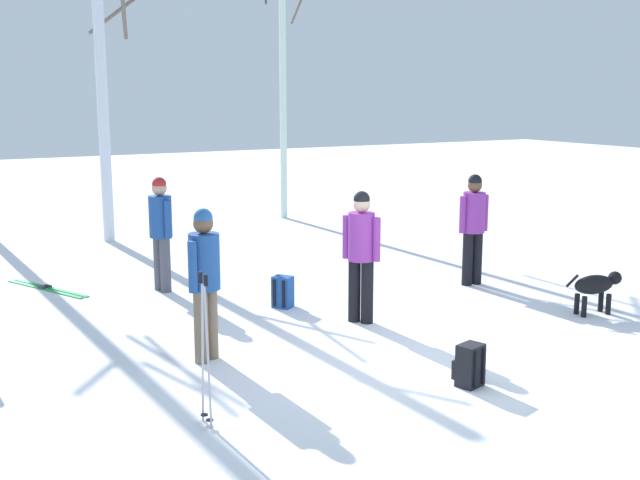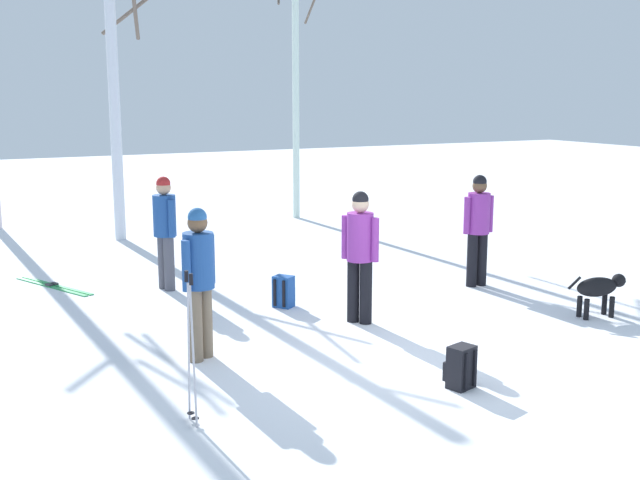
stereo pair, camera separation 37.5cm
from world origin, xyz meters
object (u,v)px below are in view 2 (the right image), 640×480
object	(u,v)px
dog	(600,288)
person_0	(199,274)
ski_pair_lying_1	(53,286)
person_2	(165,225)
backpack_1	(284,292)
birch_tree_6	(296,58)
ski_poles_0	(191,344)
backpack_0	(461,367)
person_4	(478,223)
birch_tree_5	(114,76)
person_1	(360,248)

from	to	relation	value
dog	person_0	bearing A→B (deg)	171.51
person_0	ski_pair_lying_1	distance (m)	4.43
person_2	backpack_1	bearing A→B (deg)	-55.49
person_0	dog	distance (m)	5.34
birch_tree_6	backpack_1	bearing A→B (deg)	-116.57
person_0	ski_poles_0	bearing A→B (deg)	-110.93
backpack_0	person_2	bearing A→B (deg)	105.90
dog	ski_pair_lying_1	distance (m)	7.98
person_4	ski_poles_0	xyz separation A→B (m)	(-5.49, -2.95, -0.23)
person_2	birch_tree_5	bearing A→B (deg)	85.68
ski_poles_0	backpack_0	world-z (taller)	ski_poles_0
person_2	ski_pair_lying_1	bearing A→B (deg)	148.00
ski_poles_0	backpack_1	world-z (taller)	ski_poles_0
person_4	dog	xyz separation A→B (m)	(0.38, -2.10, -0.59)
person_2	person_4	xyz separation A→B (m)	(4.31, -1.95, 0.00)
person_0	birch_tree_6	world-z (taller)	birch_tree_6
backpack_0	person_0	bearing A→B (deg)	135.48
person_2	birch_tree_5	xyz separation A→B (m)	(0.33, 4.38, 2.26)
person_2	dog	world-z (taller)	person_2
person_0	person_2	xyz separation A→B (m)	(0.55, 3.27, 0.00)
person_4	backpack_0	bearing A→B (deg)	-130.00
person_4	birch_tree_5	xyz separation A→B (m)	(-3.98, 6.32, 2.26)
ski_poles_0	person_2	bearing A→B (deg)	76.49
person_0	backpack_0	size ratio (longest dim) A/B	3.90
person_1	ski_pair_lying_1	distance (m)	5.08
backpack_0	birch_tree_6	bearing A→B (deg)	73.36
person_1	dog	world-z (taller)	person_1
person_1	backpack_0	bearing A→B (deg)	-95.25
backpack_1	birch_tree_5	size ratio (longest dim) A/B	0.07
person_2	ski_pair_lying_1	world-z (taller)	person_2
ski_pair_lying_1	backpack_1	xyz separation A→B (m)	(2.69, -2.65, 0.20)
ski_pair_lying_1	backpack_1	size ratio (longest dim) A/B	3.89
backpack_0	birch_tree_6	world-z (taller)	birch_tree_6
ski_pair_lying_1	backpack_0	world-z (taller)	backpack_0
person_2	person_4	world-z (taller)	same
birch_tree_5	ski_pair_lying_1	bearing A→B (deg)	-118.27
person_4	person_1	bearing A→B (deg)	-160.99
dog	backpack_1	size ratio (longest dim) A/B	2.02
person_4	backpack_1	world-z (taller)	person_4
backpack_1	birch_tree_6	world-z (taller)	birch_tree_6
person_4	dog	world-z (taller)	person_4
person_0	person_1	bearing A→B (deg)	10.62
ski_pair_lying_1	person_1	bearing A→B (deg)	-49.36
backpack_0	birch_tree_5	bearing A→B (deg)	96.94
person_0	person_1	xyz separation A→B (m)	(2.29, 0.43, 0.00)
backpack_0	birch_tree_5	distance (m)	10.20
dog	backpack_1	distance (m)	4.24
person_0	dog	bearing A→B (deg)	-8.49
person_1	ski_pair_lying_1	xyz separation A→B (m)	(-3.25, 3.78, -0.97)
person_0	backpack_1	size ratio (longest dim) A/B	3.90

